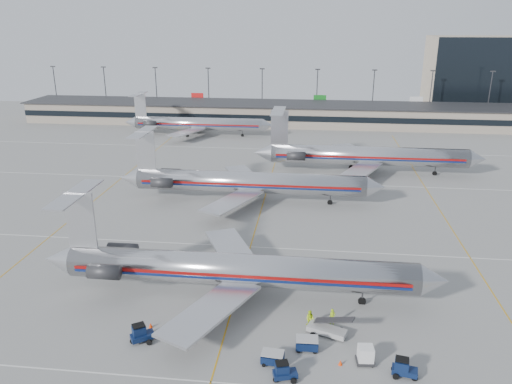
# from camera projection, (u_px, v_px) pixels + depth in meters

# --- Properties ---
(ground) EXTENTS (260.00, 260.00, 0.00)m
(ground) POSITION_uv_depth(u_px,v_px,m) (240.00, 282.00, 61.25)
(ground) COLOR gray
(ground) RESTS_ON ground
(apron_markings) EXTENTS (160.00, 0.15, 0.02)m
(apron_markings) POSITION_uv_depth(u_px,v_px,m) (250.00, 247.00, 70.63)
(apron_markings) COLOR silver
(apron_markings) RESTS_ON ground
(terminal) EXTENTS (162.00, 17.00, 6.25)m
(terminal) POSITION_uv_depth(u_px,v_px,m) (287.00, 114.00, 152.11)
(terminal) COLOR gray
(terminal) RESTS_ON ground
(light_mast_row) EXTENTS (163.60, 0.40, 15.28)m
(light_mast_row) POSITION_uv_depth(u_px,v_px,m) (289.00, 89.00, 163.48)
(light_mast_row) COLOR #38383D
(light_mast_row) RESTS_ON ground
(distant_building) EXTENTS (30.00, 20.00, 25.00)m
(distant_building) POSITION_uv_depth(u_px,v_px,m) (473.00, 74.00, 170.44)
(distant_building) COLOR tan
(distant_building) RESTS_ON ground
(jet_foreground) EXTENTS (46.62, 27.45, 12.20)m
(jet_foreground) POSITION_uv_depth(u_px,v_px,m) (231.00, 269.00, 56.99)
(jet_foreground) COLOR silver
(jet_foreground) RESTS_ON ground
(jet_second_row) EXTENTS (46.80, 27.56, 12.25)m
(jet_second_row) POSITION_uv_depth(u_px,v_px,m) (244.00, 182.00, 87.24)
(jet_second_row) COLOR silver
(jet_second_row) RESTS_ON ground
(jet_third_row) EXTENTS (47.32, 29.10, 12.94)m
(jet_third_row) POSITION_uv_depth(u_px,v_px,m) (363.00, 155.00, 103.30)
(jet_third_row) COLOR silver
(jet_third_row) RESTS_ON ground
(jet_back_row) EXTENTS (41.61, 25.60, 11.38)m
(jet_back_row) POSITION_uv_depth(u_px,v_px,m) (196.00, 124.00, 136.93)
(jet_back_row) COLOR silver
(jet_back_row) RESTS_ON ground
(tug_left) EXTENTS (2.56, 2.24, 1.88)m
(tug_left) POSITION_uv_depth(u_px,v_px,m) (141.00, 334.00, 49.73)
(tug_left) COLOR #0B193E
(tug_left) RESTS_ON ground
(tug_center) EXTENTS (2.37, 1.62, 1.75)m
(tug_center) POSITION_uv_depth(u_px,v_px,m) (284.00, 372.00, 44.49)
(tug_center) COLOR #0B193E
(tug_center) RESTS_ON ground
(tug_right) EXTENTS (2.43, 1.53, 1.84)m
(tug_right) POSITION_uv_depth(u_px,v_px,m) (403.00, 368.00, 44.86)
(tug_right) COLOR #0B193E
(tug_right) RESTS_ON ground
(cart_inner) EXTENTS (2.19, 1.60, 1.18)m
(cart_inner) POSITION_uv_depth(u_px,v_px,m) (273.00, 358.00, 46.60)
(cart_inner) COLOR #0B193E
(cart_inner) RESTS_ON ground
(cart_outer) EXTENTS (2.21, 1.55, 1.23)m
(cart_outer) POSITION_uv_depth(u_px,v_px,m) (307.00, 343.00, 48.58)
(cart_outer) COLOR #0B193E
(cart_outer) RESTS_ON ground
(uld_container) EXTENTS (1.79, 1.54, 1.77)m
(uld_container) POSITION_uv_depth(u_px,v_px,m) (366.00, 355.00, 46.54)
(uld_container) COLOR #2D2D30
(uld_container) RESTS_ON ground
(belt_loader) EXTENTS (4.86, 2.76, 2.49)m
(belt_loader) POSITION_uv_depth(u_px,v_px,m) (328.00, 329.00, 50.83)
(belt_loader) COLOR #9F9F9F
(belt_loader) RESTS_ON ground
(ramp_worker_near) EXTENTS (0.75, 0.59, 1.79)m
(ramp_worker_near) POSITION_uv_depth(u_px,v_px,m) (332.00, 317.00, 52.50)
(ramp_worker_near) COLOR #9BC312
(ramp_worker_near) RESTS_ON ground
(ramp_worker_far) EXTENTS (1.10, 1.02, 1.82)m
(ramp_worker_far) POSITION_uv_depth(u_px,v_px,m) (310.00, 319.00, 52.16)
(ramp_worker_far) COLOR #C8EE16
(ramp_worker_far) RESTS_ON ground
(cone_right) EXTENTS (0.50, 0.50, 0.54)m
(cone_right) POSITION_uv_depth(u_px,v_px,m) (340.00, 362.00, 46.48)
(cone_right) COLOR #F53A08
(cone_right) RESTS_ON ground
(cone_left) EXTENTS (0.56, 0.56, 0.58)m
(cone_left) POSITION_uv_depth(u_px,v_px,m) (151.00, 325.00, 52.11)
(cone_left) COLOR #F53A08
(cone_left) RESTS_ON ground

